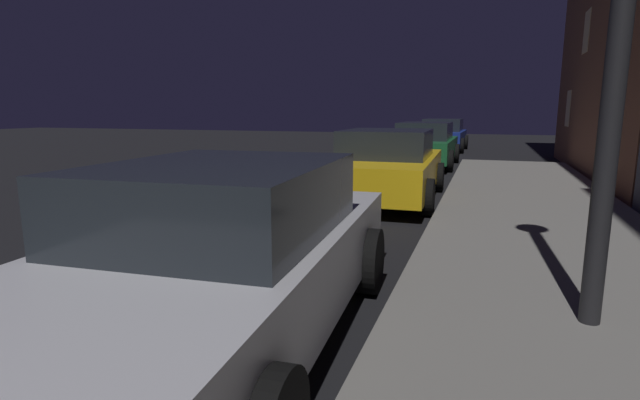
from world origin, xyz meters
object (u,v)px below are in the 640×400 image
object	(u,v)px
car_yellow_cab	(387,166)
car_blue	(443,135)
car_green	(425,144)
car_silver	(220,256)

from	to	relation	value
car_yellow_cab	car_blue	world-z (taller)	same
car_green	car_blue	size ratio (longest dim) A/B	1.08
car_yellow_cab	car_green	xyz separation A→B (m)	(-0.00, 6.44, 0.01)
car_silver	car_yellow_cab	xyz separation A→B (m)	(0.00, 6.59, -0.00)
car_silver	car_blue	world-z (taller)	same
car_blue	car_green	bearing A→B (deg)	-90.00
car_silver	car_blue	xyz separation A→B (m)	(0.00, 19.60, 0.00)
car_silver	car_blue	size ratio (longest dim) A/B	1.11
car_silver	car_yellow_cab	distance (m)	6.59
car_silver	car_yellow_cab	bearing A→B (deg)	89.99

